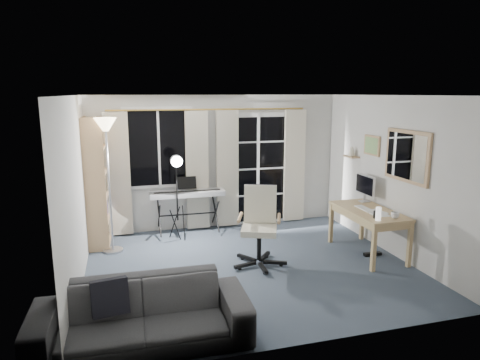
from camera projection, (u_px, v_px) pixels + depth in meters
name	position (u px, v px, depth m)	size (l,w,h in m)	color
floor	(249.00, 267.00, 6.11)	(4.50, 4.00, 0.02)	#374150
window	(159.00, 148.00, 7.39)	(1.20, 0.08, 1.40)	white
french_door	(257.00, 170.00, 7.96)	(1.32, 0.09, 2.11)	white
curtains	(212.00, 169.00, 7.63)	(3.60, 0.07, 2.13)	gold
bookshelf	(94.00, 185.00, 6.89)	(0.35, 0.97, 2.07)	#A67F58
torchiere_lamp	(107.00, 145.00, 6.35)	(0.42, 0.42, 2.08)	#B2B2B7
keyboard_piano	(187.00, 194.00, 7.41)	(1.29, 0.64, 0.93)	black
studio_light	(177.00, 171.00, 6.97)	(0.26, 0.29, 1.48)	black
office_chair	(260.00, 218.00, 6.15)	(0.78, 0.79, 1.13)	black
desk	(369.00, 215.00, 6.47)	(0.66, 1.31, 0.70)	tan
monitor	(365.00, 186.00, 6.88)	(0.17, 0.50, 0.44)	silver
desk_clutter	(373.00, 224.00, 6.26)	(0.41, 0.80, 0.89)	white
mug	(395.00, 214.00, 6.00)	(0.11, 0.09, 0.11)	silver
wall_mirror	(407.00, 156.00, 6.06)	(0.04, 0.94, 0.74)	#A67F58
framed_print	(372.00, 145.00, 6.90)	(0.03, 0.42, 0.32)	#A67F58
wall_shelf	(352.00, 153.00, 7.39)	(0.16, 0.30, 0.18)	#A67F58
sofa	(142.00, 305.00, 4.15)	(2.10, 0.65, 0.82)	#303032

